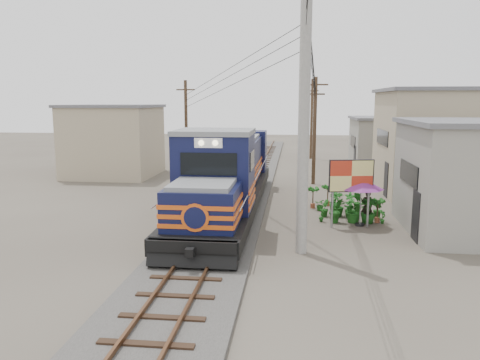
# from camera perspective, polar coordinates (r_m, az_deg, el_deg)

# --- Properties ---
(ground) EXTENTS (120.00, 120.00, 0.00)m
(ground) POSITION_cam_1_polar(r_m,az_deg,el_deg) (18.17, -3.80, -7.91)
(ground) COLOR #473F35
(ground) RESTS_ON ground
(ballast) EXTENTS (3.60, 70.00, 0.16)m
(ballast) POSITION_cam_1_polar(r_m,az_deg,el_deg) (27.75, -0.10, -1.57)
(ballast) COLOR #595651
(ballast) RESTS_ON ground
(track) EXTENTS (1.15, 70.00, 0.12)m
(track) POSITION_cam_1_polar(r_m,az_deg,el_deg) (27.72, -0.10, -1.21)
(track) COLOR #51331E
(track) RESTS_ON ground
(locomotive) EXTENTS (3.11, 16.96, 4.20)m
(locomotive) POSITION_cam_1_polar(r_m,az_deg,el_deg) (22.91, -1.45, 0.45)
(locomotive) COLOR black
(locomotive) RESTS_ON ground
(utility_pole_main) EXTENTS (0.40, 0.40, 10.00)m
(utility_pole_main) POSITION_cam_1_polar(r_m,az_deg,el_deg) (16.55, 7.81, 7.92)
(utility_pole_main) COLOR #9E9B93
(utility_pole_main) RESTS_ON ground
(wooden_pole_mid) EXTENTS (1.60, 0.24, 7.00)m
(wooden_pole_mid) POSITION_cam_1_polar(r_m,az_deg,el_deg) (31.12, 9.08, 6.21)
(wooden_pole_mid) COLOR #4C3826
(wooden_pole_mid) RESTS_ON ground
(wooden_pole_far) EXTENTS (1.60, 0.24, 7.50)m
(wooden_pole_far) POSITION_cam_1_polar(r_m,az_deg,el_deg) (45.09, 8.72, 7.56)
(wooden_pole_far) COLOR #4C3826
(wooden_pole_far) RESTS_ON ground
(wooden_pole_left) EXTENTS (1.60, 0.24, 7.00)m
(wooden_pole_left) POSITION_cam_1_polar(r_m,az_deg,el_deg) (36.02, -6.58, 6.71)
(wooden_pole_left) COLOR #4C3826
(wooden_pole_left) RESTS_ON ground
(power_lines) EXTENTS (9.65, 19.00, 3.30)m
(power_lines) POSITION_cam_1_polar(r_m,az_deg,el_deg) (25.83, -0.83, 14.28)
(power_lines) COLOR black
(power_lines) RESTS_ON ground
(shophouse_mid) EXTENTS (8.40, 7.35, 6.20)m
(shophouse_mid) POSITION_cam_1_polar(r_m,az_deg,el_deg) (30.59, 24.39, 4.35)
(shophouse_mid) COLOR tan
(shophouse_mid) RESTS_ON ground
(shophouse_back) EXTENTS (6.30, 6.30, 4.20)m
(shophouse_back) POSITION_cam_1_polar(r_m,az_deg,el_deg) (39.96, 17.90, 4.34)
(shophouse_back) COLOR gray
(shophouse_back) RESTS_ON ground
(shophouse_left) EXTENTS (6.30, 6.30, 5.20)m
(shophouse_left) POSITION_cam_1_polar(r_m,az_deg,el_deg) (35.68, -15.16, 4.69)
(shophouse_left) COLOR tan
(shophouse_left) RESTS_ON ground
(billboard) EXTENTS (1.93, 0.45, 3.00)m
(billboard) POSITION_cam_1_polar(r_m,az_deg,el_deg) (20.65, 13.41, 0.25)
(billboard) COLOR #99999E
(billboard) RESTS_ON ground
(market_umbrella) EXTENTS (2.14, 2.14, 2.15)m
(market_umbrella) POSITION_cam_1_polar(r_m,az_deg,el_deg) (21.11, 14.58, -0.44)
(market_umbrella) COLOR black
(market_umbrella) RESTS_ON ground
(vendor) EXTENTS (0.57, 0.40, 1.45)m
(vendor) POSITION_cam_1_polar(r_m,az_deg,el_deg) (22.11, 15.21, -3.10)
(vendor) COLOR black
(vendor) RESTS_ON ground
(plant_nursery) EXTENTS (3.18, 3.12, 1.14)m
(plant_nursery) POSITION_cam_1_polar(r_m,az_deg,el_deg) (22.64, 13.01, -3.29)
(plant_nursery) COLOR #1B5819
(plant_nursery) RESTS_ON ground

